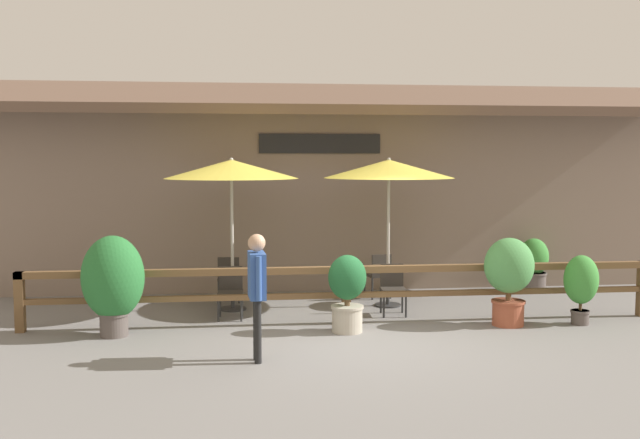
{
  "coord_description": "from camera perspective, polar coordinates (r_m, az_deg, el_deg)",
  "views": [
    {
      "loc": [
        -1.72,
        -10.31,
        2.69
      ],
      "look_at": [
        -0.39,
        1.4,
        1.69
      ],
      "focal_mm": 40.0,
      "sensor_mm": 36.0,
      "label": 1
    }
  ],
  "objects": [
    {
      "name": "chair_middle_streetside",
      "position": [
        12.45,
        5.85,
        -5.35
      ],
      "size": [
        0.45,
        0.45,
        0.87
      ],
      "rotation": [
        0.0,
        0.0,
        -0.07
      ],
      "color": "#332D28",
      "rests_on": "ground"
    },
    {
      "name": "pedestrian",
      "position": [
        9.47,
        -5.07,
        -4.85
      ],
      "size": [
        0.24,
        0.6,
        1.71
      ],
      "rotation": [
        0.0,
        0.0,
        1.64
      ],
      "color": "black",
      "rests_on": "ground"
    },
    {
      "name": "chair_middle_wallside",
      "position": [
        13.87,
        4.74,
        -4.29
      ],
      "size": [
        0.5,
        0.5,
        0.87
      ],
      "rotation": [
        0.0,
        0.0,
        3.36
      ],
      "color": "#332D28",
      "rests_on": "ground"
    },
    {
      "name": "potted_plant_tall_tropical",
      "position": [
        12.37,
        20.16,
        -4.78
      ],
      "size": [
        0.56,
        0.51,
        1.14
      ],
      "color": "#564C47",
      "rests_on": "ground"
    },
    {
      "name": "patio_umbrella_middle",
      "position": [
        12.98,
        5.52,
        4.04
      ],
      "size": [
        2.37,
        2.37,
        2.72
      ],
      "color": "#B7B2A8",
      "rests_on": "ground"
    },
    {
      "name": "dining_table_near",
      "position": [
        12.85,
        -7.01,
        -4.69
      ],
      "size": [
        0.89,
        0.89,
        0.71
      ],
      "color": "#4C3826",
      "rests_on": "ground"
    },
    {
      "name": "potted_plant_corner_fern",
      "position": [
        11.92,
        14.88,
        -4.24
      ],
      "size": [
        0.8,
        0.72,
        1.43
      ],
      "color": "#9E4C33",
      "rests_on": "ground"
    },
    {
      "name": "potted_plant_entrance_palm",
      "position": [
        11.12,
        2.19,
        -5.67
      ],
      "size": [
        0.6,
        0.54,
        1.21
      ],
      "color": "#B7AD99",
      "rests_on": "ground"
    },
    {
      "name": "building_facade",
      "position": [
        14.53,
        0.34,
        2.78
      ],
      "size": [
        14.28,
        1.49,
        4.23
      ],
      "color": "gray",
      "rests_on": "ground"
    },
    {
      "name": "dining_table_middle",
      "position": [
        13.15,
        5.46,
        -4.46
      ],
      "size": [
        0.89,
        0.89,
        0.71
      ],
      "color": "#4C3826",
      "rests_on": "ground"
    },
    {
      "name": "patio_umbrella_near",
      "position": [
        12.68,
        -7.1,
        4.0
      ],
      "size": [
        2.37,
        2.37,
        2.72
      ],
      "color": "#B7B2A8",
      "rests_on": "ground"
    },
    {
      "name": "chair_near_streetside",
      "position": [
        12.18,
        -7.18,
        -5.58
      ],
      "size": [
        0.44,
        0.44,
        0.87
      ],
      "rotation": [
        0.0,
        0.0,
        -0.04
      ],
      "color": "#332D28",
      "rests_on": "ground"
    },
    {
      "name": "potted_plant_broad_leaf",
      "position": [
        15.25,
        16.71,
        -3.43
      ],
      "size": [
        0.61,
        0.55,
        1.08
      ],
      "color": "#564C47",
      "rests_on": "ground"
    },
    {
      "name": "potted_plant_small_flowering",
      "position": [
        11.27,
        -16.23,
        -4.71
      ],
      "size": [
        0.94,
        0.85,
        1.54
      ],
      "color": "#564C47",
      "rests_on": "ground"
    },
    {
      "name": "ground_plane",
      "position": [
        10.8,
        2.95,
        -9.59
      ],
      "size": [
        60.0,
        60.0,
        0.0
      ],
      "primitive_type": "plane",
      "color": "slate"
    },
    {
      "name": "chair_near_wallside",
      "position": [
        13.55,
        -7.26,
        -4.53
      ],
      "size": [
        0.46,
        0.46,
        0.87
      ],
      "rotation": [
        0.0,
        0.0,
        3.04
      ],
      "color": "#332D28",
      "rests_on": "ground"
    },
    {
      "name": "patio_railing",
      "position": [
        11.66,
        2.12,
        -5.0
      ],
      "size": [
        10.4,
        0.14,
        0.95
      ],
      "color": "brown",
      "rests_on": "ground"
    }
  ]
}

